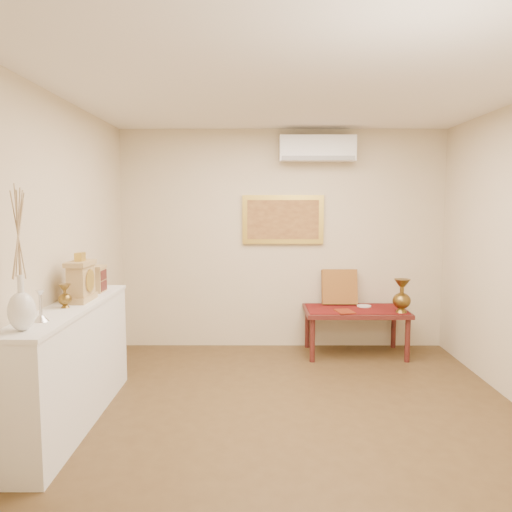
{
  "coord_description": "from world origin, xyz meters",
  "views": [
    {
      "loc": [
        -0.32,
        -3.94,
        1.8
      ],
      "look_at": [
        -0.33,
        1.15,
        1.26
      ],
      "focal_mm": 35.0,
      "sensor_mm": 36.0,
      "label": 1
    }
  ],
  "objects_px": {
    "wooden_chest": "(96,279)",
    "low_table": "(355,314)",
    "white_vase": "(19,260)",
    "display_ledge": "(72,365)",
    "mantel_clock": "(81,281)",
    "brass_urn_tall": "(402,292)"
  },
  "relations": [
    {
      "from": "brass_urn_tall",
      "to": "display_ledge",
      "type": "distance_m",
      "value": 3.59
    },
    {
      "from": "low_table",
      "to": "white_vase",
      "type": "bearing_deg",
      "value": -135.06
    },
    {
      "from": "brass_urn_tall",
      "to": "wooden_chest",
      "type": "relative_size",
      "value": 1.91
    },
    {
      "from": "display_ledge",
      "to": "mantel_clock",
      "type": "height_order",
      "value": "mantel_clock"
    },
    {
      "from": "wooden_chest",
      "to": "low_table",
      "type": "distance_m",
      "value": 3.01
    },
    {
      "from": "wooden_chest",
      "to": "low_table",
      "type": "relative_size",
      "value": 0.2
    },
    {
      "from": "white_vase",
      "to": "brass_urn_tall",
      "type": "height_order",
      "value": "white_vase"
    },
    {
      "from": "display_ledge",
      "to": "brass_urn_tall",
      "type": "bearing_deg",
      "value": 27.94
    },
    {
      "from": "display_ledge",
      "to": "mantel_clock",
      "type": "distance_m",
      "value": 0.69
    },
    {
      "from": "brass_urn_tall",
      "to": "mantel_clock",
      "type": "bearing_deg",
      "value": -154.56
    },
    {
      "from": "wooden_chest",
      "to": "low_table",
      "type": "bearing_deg",
      "value": 25.25
    },
    {
      "from": "display_ledge",
      "to": "wooden_chest",
      "type": "distance_m",
      "value": 0.87
    },
    {
      "from": "white_vase",
      "to": "brass_urn_tall",
      "type": "xyz_separation_m",
      "value": [
        3.17,
        2.47,
        -0.65
      ]
    },
    {
      "from": "wooden_chest",
      "to": "brass_urn_tall",
      "type": "bearing_deg",
      "value": 18.48
    },
    {
      "from": "white_vase",
      "to": "wooden_chest",
      "type": "bearing_deg",
      "value": 89.35
    },
    {
      "from": "white_vase",
      "to": "display_ledge",
      "type": "xyz_separation_m",
      "value": [
        0.01,
        0.8,
        -0.95
      ]
    },
    {
      "from": "white_vase",
      "to": "brass_urn_tall",
      "type": "bearing_deg",
      "value": 37.98
    },
    {
      "from": "display_ledge",
      "to": "low_table",
      "type": "height_order",
      "value": "display_ledge"
    },
    {
      "from": "mantel_clock",
      "to": "wooden_chest",
      "type": "height_order",
      "value": "mantel_clock"
    },
    {
      "from": "mantel_clock",
      "to": "low_table",
      "type": "xyz_separation_m",
      "value": [
        2.64,
        1.69,
        -0.67
      ]
    },
    {
      "from": "mantel_clock",
      "to": "low_table",
      "type": "relative_size",
      "value": 0.34
    },
    {
      "from": "white_vase",
      "to": "mantel_clock",
      "type": "height_order",
      "value": "white_vase"
    }
  ]
}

